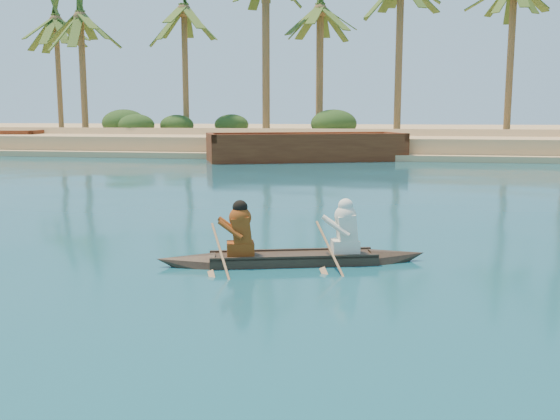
# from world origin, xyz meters

# --- Properties ---
(ground) EXTENTS (160.00, 160.00, 0.00)m
(ground) POSITION_xyz_m (0.00, 0.00, 0.00)
(ground) COLOR #0C3F52
(ground) RESTS_ON ground
(sandy_embankment) EXTENTS (150.00, 51.00, 1.50)m
(sandy_embankment) POSITION_xyz_m (0.00, 46.89, 0.53)
(sandy_embankment) COLOR tan
(sandy_embankment) RESTS_ON ground
(palm_grove) EXTENTS (110.00, 14.00, 16.00)m
(palm_grove) POSITION_xyz_m (0.00, 35.00, 8.00)
(palm_grove) COLOR #33551E
(palm_grove) RESTS_ON ground
(shrub_cluster) EXTENTS (100.00, 6.00, 2.40)m
(shrub_cluster) POSITION_xyz_m (0.00, 31.50, 1.20)
(shrub_cluster) COLOR #1D3714
(shrub_cluster) RESTS_ON ground
(canoe) EXTENTS (5.13, 2.09, 1.42)m
(canoe) POSITION_xyz_m (6.31, -3.97, 0.27)
(canoe) COLOR #362A1D
(canoe) RESTS_ON ground
(barge_mid) EXTENTS (12.28, 7.87, 1.94)m
(barge_mid) POSITION_xyz_m (2.93, 22.00, 0.68)
(barge_mid) COLOR brown
(barge_mid) RESTS_ON ground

